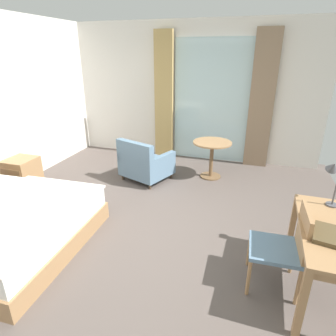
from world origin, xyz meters
TOP-DOWN VIEW (x-y plane):
  - ground at (0.00, 0.00)m, footprint 5.75×6.77m
  - wall_back at (0.00, 3.13)m, footprint 5.35×0.12m
  - balcony_glass_door at (0.46, 3.05)m, footprint 1.55×0.02m
  - curtain_panel_left at (-0.54, 2.95)m, footprint 0.39×0.10m
  - curtain_panel_right at (1.45, 2.95)m, footprint 0.46×0.10m
  - nightstand at (-2.28, 0.57)m, footprint 0.45×0.48m
  - writing_desk at (2.16, -0.42)m, footprint 0.59×1.27m
  - desk_chair at (1.78, -0.45)m, footprint 0.49×0.49m
  - desk_lamp at (2.20, 0.14)m, footprint 0.17×0.25m
  - closed_book at (2.09, -0.57)m, footprint 0.30×0.38m
  - armchair_by_window at (-0.46, 1.56)m, footprint 0.99×0.95m
  - round_cafe_table at (0.68, 2.06)m, footprint 0.70×0.70m

SIDE VIEW (x-z plane):
  - ground at x=0.00m, z-range -0.10..0.00m
  - nightstand at x=-2.28m, z-range 0.00..0.56m
  - armchair_by_window at x=-0.46m, z-range -0.07..0.71m
  - desk_chair at x=1.78m, z-range 0.05..0.93m
  - round_cafe_table at x=0.68m, z-range 0.17..0.86m
  - writing_desk at x=2.16m, z-range 0.27..0.99m
  - closed_book at x=2.09m, z-range 0.72..0.76m
  - desk_lamp at x=2.20m, z-range 0.81..1.27m
  - balcony_glass_door at x=0.46m, z-range 0.00..2.47m
  - curtain_panel_left at x=-0.54m, z-range 0.00..2.62m
  - curtain_panel_right at x=1.45m, z-range 0.00..2.62m
  - wall_back at x=0.00m, z-range 0.00..2.81m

